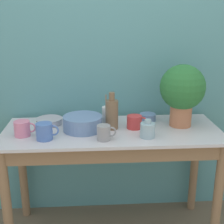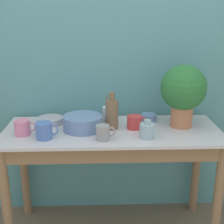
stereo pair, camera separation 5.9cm
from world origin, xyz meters
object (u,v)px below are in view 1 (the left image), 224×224
(mug_grey, at_px, (104,133))
(bottle_tall, at_px, (112,114))
(mug_blue, at_px, (45,131))
(bowl_small_steel, at_px, (49,121))
(bowl_wash_large, at_px, (83,123))
(utensil_cup, at_px, (108,115))
(potted_plant, at_px, (182,90))
(bottle_short, at_px, (148,130))
(mug_pink, at_px, (22,128))
(mug_red, at_px, (135,122))
(bowl_small_blue, at_px, (148,117))

(mug_grey, bearing_deg, bottle_tall, 72.77)
(mug_blue, bearing_deg, bowl_small_steel, 91.92)
(bowl_wash_large, xyz_separation_m, bowl_small_steel, (-0.23, 0.13, -0.03))
(bowl_wash_large, height_order, utensil_cup, utensil_cup)
(potted_plant, distance_m, bottle_short, 0.38)
(bowl_small_steel, bearing_deg, mug_pink, -123.45)
(potted_plant, distance_m, mug_blue, 0.92)
(potted_plant, height_order, bottle_tall, potted_plant)
(bottle_tall, xyz_separation_m, bottle_short, (0.21, -0.16, -0.05))
(bowl_wash_large, height_order, mug_blue, mug_blue)
(mug_blue, height_order, bowl_small_steel, mug_blue)
(bottle_tall, relative_size, mug_pink, 1.83)
(bottle_short, distance_m, utensil_cup, 0.36)
(bowl_wash_large, xyz_separation_m, mug_red, (0.34, 0.01, -0.00))
(mug_pink, relative_size, mug_blue, 0.98)
(mug_pink, distance_m, mug_red, 0.71)
(potted_plant, height_order, bowl_small_blue, potted_plant)
(utensil_cup, bearing_deg, mug_blue, -145.70)
(bottle_tall, relative_size, mug_blue, 1.79)
(potted_plant, xyz_separation_m, bowl_small_blue, (-0.20, 0.11, -0.22))
(bowl_small_blue, bearing_deg, utensil_cup, -173.70)
(mug_pink, height_order, mug_blue, mug_blue)
(bottle_tall, bearing_deg, mug_pink, -171.00)
(bottle_short, height_order, bowl_small_blue, bottle_short)
(bottle_short, height_order, utensil_cup, utensil_cup)
(bowl_wash_large, relative_size, bottle_short, 2.23)
(mug_pink, xyz_separation_m, mug_grey, (0.50, -0.10, -0.00))
(mug_pink, bearing_deg, bowl_small_steel, 56.55)
(bowl_small_steel, bearing_deg, mug_blue, -88.08)
(mug_blue, bearing_deg, bowl_small_blue, 24.04)
(bowl_wash_large, relative_size, mug_red, 1.91)
(bowl_small_blue, bearing_deg, mug_blue, -155.96)
(bowl_small_steel, distance_m, utensil_cup, 0.41)
(mug_pink, distance_m, bowl_small_blue, 0.85)
(potted_plant, xyz_separation_m, utensil_cup, (-0.48, 0.08, -0.19))
(mug_grey, bearing_deg, bowl_wash_large, 126.77)
(bowl_small_blue, bearing_deg, bowl_wash_large, -160.76)
(mug_grey, bearing_deg, bowl_small_steel, 139.86)
(bottle_short, distance_m, mug_pink, 0.77)
(mug_red, bearing_deg, mug_blue, -164.49)
(mug_pink, height_order, bowl_small_blue, mug_pink)
(potted_plant, height_order, bottle_short, potted_plant)
(bowl_wash_large, xyz_separation_m, utensil_cup, (0.17, 0.13, 0.01))
(mug_red, height_order, bowl_small_steel, mug_red)
(mug_grey, xyz_separation_m, utensil_cup, (0.04, 0.30, 0.01))
(potted_plant, bearing_deg, mug_grey, -157.23)
(bottle_short, bearing_deg, mug_grey, -174.45)
(potted_plant, height_order, bowl_wash_large, potted_plant)
(bottle_tall, bearing_deg, mug_blue, -159.13)
(mug_pink, height_order, utensil_cup, utensil_cup)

